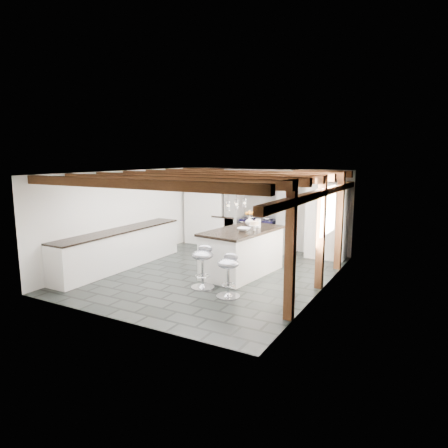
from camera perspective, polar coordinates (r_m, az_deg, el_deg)
The scene contains 6 objects.
ground at distance 9.21m, azimuth -1.76°, elevation -7.08°, with size 6.00×6.00×0.00m, color black.
room_shell at distance 10.47m, azimuth -0.72°, elevation 0.96°, with size 6.00×6.03×6.00m.
range_cooker at distance 11.41m, azimuth 5.08°, elevation -1.40°, with size 1.00×0.63×0.99m.
kitchen_island at distance 9.07m, azimuth 2.65°, elevation -3.90°, with size 1.33×2.20×1.37m.
bar_stool_near at distance 7.58m, azimuth 0.64°, elevation -6.66°, with size 0.46×0.46×0.84m.
bar_stool_far at distance 8.10m, azimuth -3.05°, elevation -5.43°, with size 0.53×0.53×0.88m.
Camera 1 is at (4.49, -7.58, 2.67)m, focal length 32.00 mm.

